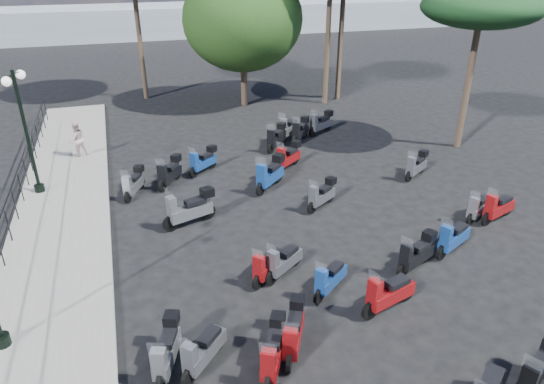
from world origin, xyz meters
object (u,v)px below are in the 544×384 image
object	(u,v)px
scooter_21	(453,238)
scooter_31	(276,138)
scooter_20	(416,254)
scooter_30	(293,333)
scooter_8	(273,352)
lamp_post_2	(25,125)
scooter_15	(283,262)
scooter_4	(134,184)
scooter_10	(270,174)
scooter_5	(203,161)
scooter_7	(388,294)
scooter_28	(416,166)
scooter_29	(321,123)
scooter_16	(288,157)
scooter_12	(537,372)
scooter_1	(203,352)
scooter_3	(268,265)
scooter_27	(478,208)
scooter_9	(190,209)
scooter_14	(330,279)
scooter_23	(300,131)
scooter_2	(167,351)
scooter_17	(288,129)
pedestrian_far	(77,139)
scooter_22	(322,195)
scooter_11	(170,173)
pine_3	(482,8)
scooter_26	(498,208)
broadleaf_tree	(242,19)

from	to	relation	value
scooter_21	scooter_31	size ratio (longest dim) A/B	1.14
scooter_20	scooter_30	size ratio (longest dim) A/B	1.02
scooter_8	scooter_30	world-z (taller)	same
lamp_post_2	scooter_15	xyz separation A→B (m)	(6.75, -7.35, -2.21)
scooter_4	scooter_10	bearing A→B (deg)	-163.79
scooter_8	scooter_20	size ratio (longest dim) A/B	0.98
scooter_5	scooter_8	distance (m)	10.65
scooter_7	scooter_20	xyz separation A→B (m)	(1.60, 1.28, 0.01)
scooter_28	scooter_29	bearing A→B (deg)	-18.05
scooter_16	scooter_30	bearing A→B (deg)	122.99
lamp_post_2	scooter_31	size ratio (longest dim) A/B	3.17
lamp_post_2	scooter_12	world-z (taller)	lamp_post_2
scooter_1	scooter_20	world-z (taller)	scooter_20
scooter_7	scooter_28	world-z (taller)	scooter_7
scooter_3	scooter_27	distance (m)	7.56
lamp_post_2	scooter_20	bearing A→B (deg)	-21.28
scooter_9	scooter_14	size ratio (longest dim) A/B	1.41
scooter_12	scooter_23	distance (m)	14.92
scooter_21	scooter_2	bearing A→B (deg)	77.37
scooter_2	scooter_17	distance (m)	14.48
scooter_1	scooter_20	xyz separation A→B (m)	(6.21, 1.72, 0.05)
scooter_23	scooter_4	bearing A→B (deg)	65.45
scooter_27	scooter_8	bearing A→B (deg)	87.80
pedestrian_far	scooter_20	xyz separation A→B (m)	(9.03, -11.42, -0.41)
lamp_post_2	scooter_16	size ratio (longest dim) A/B	3.12
scooter_22	scooter_21	bearing A→B (deg)	-179.40
scooter_5	scooter_27	size ratio (longest dim) A/B	0.95
scooter_11	scooter_27	world-z (taller)	scooter_11
scooter_10	scooter_20	world-z (taller)	scooter_10
scooter_17	scooter_31	world-z (taller)	scooter_17
pedestrian_far	scooter_23	bearing A→B (deg)	156.79
scooter_21	scooter_31	world-z (taller)	scooter_31
scooter_21	scooter_22	xyz separation A→B (m)	(-2.50, 3.76, -0.00)
scooter_4	scooter_20	size ratio (longest dim) A/B	0.94
scooter_4	scooter_21	xyz separation A→B (m)	(8.54, -6.70, 0.00)
scooter_8	scooter_29	distance (m)	15.18
scooter_14	scooter_22	xyz separation A→B (m)	(1.67, 4.40, 0.04)
scooter_29	scooter_15	bearing A→B (deg)	122.97
scooter_9	scooter_10	distance (m)	3.72
scooter_5	scooter_29	world-z (taller)	scooter_29
scooter_3	scooter_9	world-z (taller)	scooter_9
scooter_14	scooter_29	distance (m)	12.45
scooter_3	pine_3	world-z (taller)	pine_3
scooter_9	scooter_26	xyz separation A→B (m)	(9.55, -2.82, -0.10)
scooter_5	scooter_4	bearing A→B (deg)	76.46
scooter_10	pine_3	distance (m)	10.98
scooter_7	scooter_8	bearing A→B (deg)	90.38
broadleaf_tree	scooter_12	bearing A→B (deg)	-89.72
scooter_5	scooter_23	xyz separation A→B (m)	(4.95, 2.14, 0.04)
scooter_10	scooter_29	size ratio (longest dim) A/B	0.99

